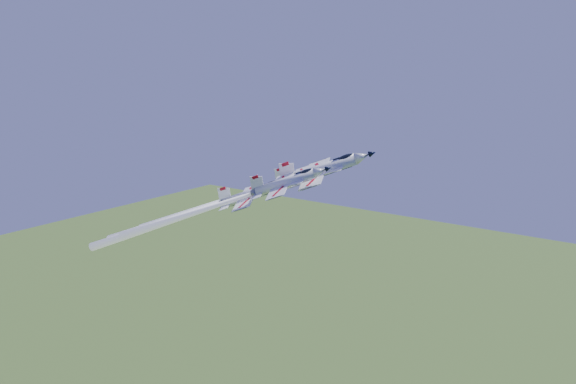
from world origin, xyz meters
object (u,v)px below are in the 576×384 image
Objects in this scene: jet_left at (240,195)px; jet_slot at (192,214)px; jet_lead at (238,198)px; jet_right at (224,203)px.

jet_left is 0.98× the size of jet_slot.
jet_lead reaches higher than jet_left.
jet_right reaches higher than jet_slot.
jet_left is 11.71m from jet_slot.
jet_lead reaches higher than jet_slot.
jet_left is at bearing -175.38° from jet_right.
jet_lead is at bearing 92.98° from jet_slot.
jet_lead is 1.24× the size of jet_left.
jet_left is at bearing -165.33° from jet_lead.
jet_lead is 9.70m from jet_slot.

